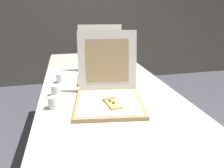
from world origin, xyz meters
TOP-DOWN VIEW (x-y plane):
  - wall_back at (0.00, 2.91)m, footprint 10.00×0.10m
  - table at (0.00, 0.64)m, footprint 0.90×2.31m
  - pizza_box_front at (-0.03, 0.33)m, footprint 0.45×0.52m
  - pizza_box_middle at (0.02, 0.84)m, footprint 0.44×0.51m
  - cup_white_near_left at (-0.36, 0.32)m, footprint 0.05×0.05m
  - cup_white_near_center at (-0.35, 0.50)m, footprint 0.05×0.05m
  - cup_white_mid at (-0.32, 0.75)m, footprint 0.05×0.05m

SIDE VIEW (x-z plane):
  - table at x=0.00m, z-range 0.33..1.08m
  - cup_white_near_left at x=-0.36m, z-range 0.75..0.82m
  - cup_white_near_center at x=-0.35m, z-range 0.75..0.82m
  - cup_white_mid at x=-0.32m, z-range 0.75..0.82m
  - pizza_box_middle at x=0.02m, z-range 0.61..1.01m
  - pizza_box_front at x=-0.03m, z-range 0.61..1.01m
  - wall_back at x=0.00m, z-range 0.00..2.60m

